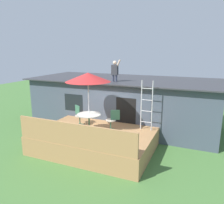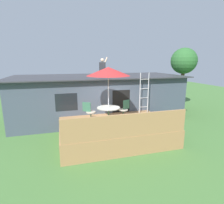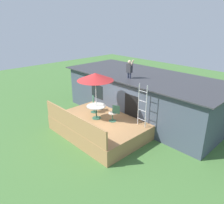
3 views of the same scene
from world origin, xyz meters
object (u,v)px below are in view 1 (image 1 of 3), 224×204
patio_umbrella (88,77)px  patio_table (89,118)px  person_figure (115,70)px  patio_chair_left (79,116)px  patio_chair_right (112,120)px  step_ladder (147,106)px

patio_umbrella → patio_table: bearing=180.0°
person_figure → patio_table: bearing=-96.8°
patio_umbrella → patio_chair_left: patio_umbrella is taller
person_figure → patio_chair_right: bearing=-71.0°
step_ladder → patio_chair_right: (-1.35, -0.65, -0.64)m
person_figure → patio_chair_left: bearing=-120.5°
patio_chair_left → person_figure: bearing=90.1°
patio_table → patio_umbrella: (0.00, 0.00, 1.76)m
patio_chair_right → patio_table: bearing=-0.0°
patio_umbrella → step_ladder: size_ratio=1.15×
step_ladder → person_figure: size_ratio=1.98×
person_figure → patio_chair_right: size_ratio=1.21×
step_ladder → patio_table: bearing=-154.3°
patio_table → step_ladder: size_ratio=0.47×
patio_table → person_figure: size_ratio=0.94×
patio_table → patio_chair_right: bearing=25.3°
person_figure → patio_umbrella: bearing=-96.8°
step_ladder → patio_chair_left: bearing=-168.7°
patio_chair_left → step_ladder: bearing=41.9°
patio_table → step_ladder: step_ladder is taller
patio_umbrella → patio_chair_right: bearing=25.3°
step_ladder → patio_chair_left: 3.19m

